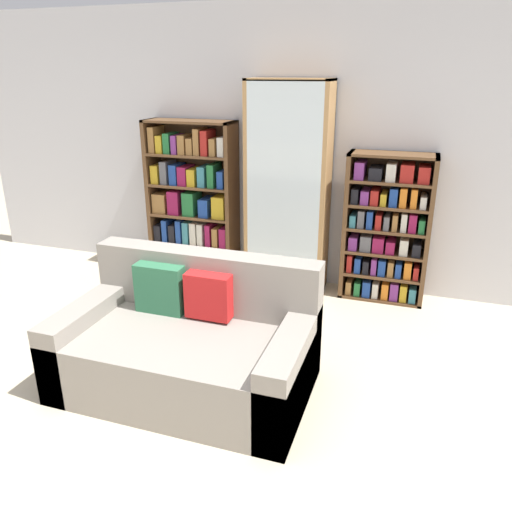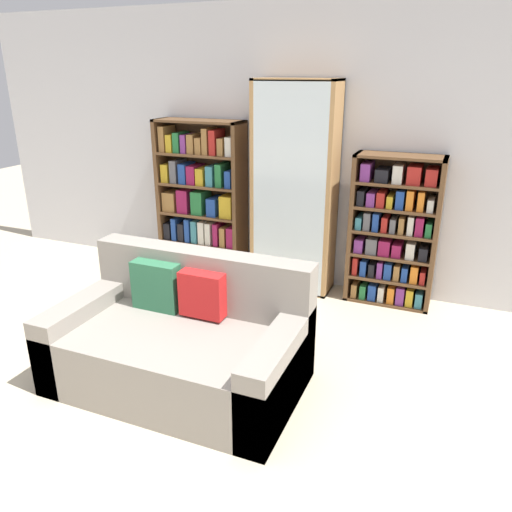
{
  "view_description": "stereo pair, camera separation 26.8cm",
  "coord_description": "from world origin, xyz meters",
  "px_view_note": "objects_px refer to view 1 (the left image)",
  "views": [
    {
      "loc": [
        1.36,
        -2.05,
        2.09
      ],
      "look_at": [
        0.15,
        1.57,
        0.66
      ],
      "focal_mm": 35.0,
      "sensor_mm": 36.0,
      "label": 1
    },
    {
      "loc": [
        1.62,
        -1.95,
        2.09
      ],
      "look_at": [
        0.15,
        1.57,
        0.66
      ],
      "focal_mm": 35.0,
      "sensor_mm": 36.0,
      "label": 2
    }
  ],
  "objects_px": {
    "couch": "(188,346)",
    "bookshelf_left": "(192,202)",
    "wine_bottle": "(296,322)",
    "display_cabinet": "(288,189)",
    "bookshelf_right": "(386,230)"
  },
  "relations": [
    {
      "from": "display_cabinet",
      "to": "wine_bottle",
      "type": "bearing_deg",
      "value": -70.65
    },
    {
      "from": "couch",
      "to": "display_cabinet",
      "type": "height_order",
      "value": "display_cabinet"
    },
    {
      "from": "wine_bottle",
      "to": "couch",
      "type": "bearing_deg",
      "value": -123.53
    },
    {
      "from": "couch",
      "to": "bookshelf_left",
      "type": "height_order",
      "value": "bookshelf_left"
    },
    {
      "from": "couch",
      "to": "display_cabinet",
      "type": "xyz_separation_m",
      "value": [
        0.19,
        1.89,
        0.71
      ]
    },
    {
      "from": "couch",
      "to": "wine_bottle",
      "type": "xyz_separation_m",
      "value": [
        0.56,
        0.84,
        -0.14
      ]
    },
    {
      "from": "wine_bottle",
      "to": "display_cabinet",
      "type": "bearing_deg",
      "value": 109.35
    },
    {
      "from": "bookshelf_left",
      "to": "bookshelf_right",
      "type": "height_order",
      "value": "bookshelf_left"
    },
    {
      "from": "wine_bottle",
      "to": "bookshelf_right",
      "type": "bearing_deg",
      "value": 61.05
    },
    {
      "from": "couch",
      "to": "display_cabinet",
      "type": "bearing_deg",
      "value": 84.31
    },
    {
      "from": "couch",
      "to": "bookshelf_left",
      "type": "relative_size",
      "value": 1.04
    },
    {
      "from": "bookshelf_left",
      "to": "bookshelf_right",
      "type": "xyz_separation_m",
      "value": [
        1.99,
        0.0,
        -0.11
      ]
    },
    {
      "from": "display_cabinet",
      "to": "bookshelf_right",
      "type": "distance_m",
      "value": 1.01
    },
    {
      "from": "bookshelf_left",
      "to": "wine_bottle",
      "type": "bearing_deg",
      "value": -37.15
    },
    {
      "from": "couch",
      "to": "bookshelf_left",
      "type": "bearing_deg",
      "value": 114.01
    }
  ]
}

